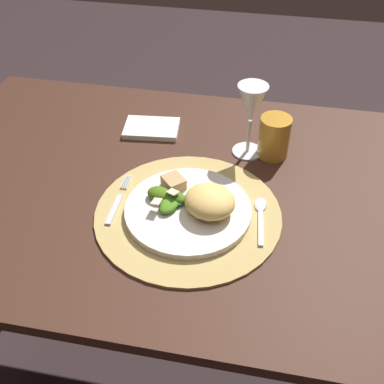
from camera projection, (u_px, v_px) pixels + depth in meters
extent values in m
plane|color=#2F2325|center=(195.00, 358.00, 1.54)|extent=(6.00, 6.00, 0.00)
cube|color=#3D2217|center=(196.00, 192.00, 1.07)|extent=(1.32, 0.81, 0.03)
cylinder|color=#3B271C|center=(47.00, 189.00, 1.64)|extent=(0.08, 0.08, 0.70)
cylinder|color=tan|center=(187.00, 214.00, 1.00)|extent=(0.39, 0.39, 0.01)
cylinder|color=silver|center=(187.00, 210.00, 0.99)|extent=(0.26, 0.26, 0.01)
ellipsoid|color=#EBBF64|center=(210.00, 201.00, 0.96)|extent=(0.14, 0.14, 0.05)
ellipsoid|color=#2B6233|center=(174.00, 201.00, 0.99)|extent=(0.04, 0.04, 0.01)
ellipsoid|color=#426912|center=(159.00, 194.00, 1.00)|extent=(0.06, 0.05, 0.02)
ellipsoid|color=#487C1C|center=(169.00, 205.00, 0.98)|extent=(0.05, 0.06, 0.02)
ellipsoid|color=#3C6714|center=(174.00, 197.00, 0.99)|extent=(0.06, 0.04, 0.02)
cube|color=beige|center=(173.00, 192.00, 0.98)|extent=(0.03, 0.03, 0.01)
cube|color=beige|center=(157.00, 201.00, 0.96)|extent=(0.02, 0.03, 0.01)
cube|color=tan|center=(174.00, 182.00, 1.03)|extent=(0.06, 0.06, 0.02)
cube|color=silver|center=(114.00, 209.00, 1.00)|extent=(0.01, 0.09, 0.00)
cube|color=silver|center=(124.00, 182.00, 1.07)|extent=(0.00, 0.05, 0.00)
cube|color=silver|center=(125.00, 182.00, 1.06)|extent=(0.00, 0.05, 0.00)
cube|color=silver|center=(127.00, 182.00, 1.06)|extent=(0.00, 0.05, 0.00)
cube|color=silver|center=(129.00, 182.00, 1.06)|extent=(0.00, 0.05, 0.00)
cube|color=silver|center=(261.00, 227.00, 0.96)|extent=(0.02, 0.10, 0.00)
ellipsoid|color=silver|center=(261.00, 205.00, 1.01)|extent=(0.03, 0.04, 0.01)
cube|color=white|center=(152.00, 128.00, 1.23)|extent=(0.15, 0.11, 0.01)
cylinder|color=silver|center=(247.00, 151.00, 1.16)|extent=(0.07, 0.07, 0.00)
cylinder|color=silver|center=(249.00, 136.00, 1.13)|extent=(0.01, 0.01, 0.09)
cone|color=silver|center=(252.00, 104.00, 1.07)|extent=(0.07, 0.07, 0.09)
cylinder|color=gold|center=(274.00, 137.00, 1.12)|extent=(0.07, 0.07, 0.10)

